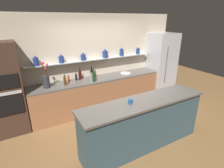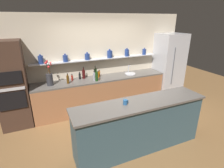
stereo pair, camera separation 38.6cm
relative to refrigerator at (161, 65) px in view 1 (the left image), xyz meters
The scene contains 18 objects.
ground_plane 2.70m from the refrigerator, 151.37° to the right, with size 12.00×12.00×0.00m, color brown.
back_wall_unit 2.25m from the refrigerator, 169.78° to the left, with size 5.20×0.28×2.60m.
back_counter_unit 2.34m from the refrigerator, behind, with size 3.70×0.62×0.92m.
island_counter 2.91m from the refrigerator, 140.11° to the right, with size 2.62×0.61×1.02m.
refrigerator is the anchor object (origin of this frame).
oven_tower 4.47m from the refrigerator, behind, with size 0.66×0.64×2.04m.
flower_vase 3.64m from the refrigerator, behind, with size 0.17×0.17×0.64m.
sink_fixture 1.38m from the refrigerator, behind, with size 0.32×0.32×0.25m.
bottle_sauce_0 3.07m from the refrigerator, behind, with size 0.05×0.05×0.17m.
bottle_sauce_1 2.36m from the refrigerator, behind, with size 0.06×0.06×0.19m.
bottle_wine_2 2.49m from the refrigerator, behind, with size 0.08×0.08×0.34m.
bottle_wine_3 2.44m from the refrigerator, behind, with size 0.08×0.08×0.35m.
bottle_spirit_4 3.21m from the refrigerator, behind, with size 0.06×0.06×0.26m.
bottle_spirit_5 2.53m from the refrigerator, behind, with size 0.07×0.07×0.25m.
bottle_sauce_6 2.86m from the refrigerator, behind, with size 0.06×0.06×0.20m.
bottle_wine_7 2.75m from the refrigerator, behind, with size 0.08×0.08×0.32m.
bottle_sauce_8 2.30m from the refrigerator, behind, with size 0.05×0.05×0.19m.
coffee_mug 3.09m from the refrigerator, 144.21° to the right, with size 0.10×0.08×0.09m.
Camera 1 is at (-1.99, -2.92, 2.47)m, focal length 28.00 mm.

